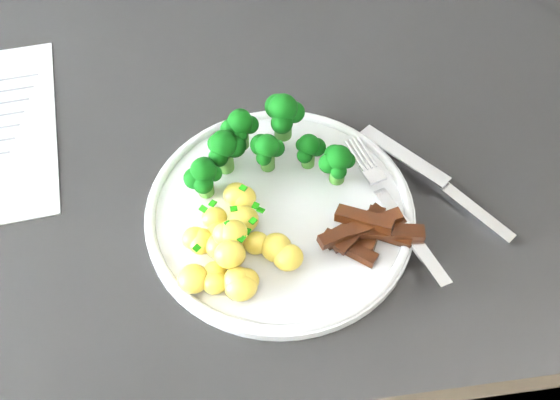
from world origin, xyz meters
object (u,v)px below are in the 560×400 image
(potatoes, at_px, (234,247))
(knife, at_px, (454,196))
(counter, at_px, (238,328))
(beef_strips, at_px, (365,230))
(broccoli, at_px, (262,143))
(fork, at_px, (397,213))
(plate, at_px, (280,212))

(potatoes, bearing_deg, knife, 9.84)
(counter, xyz_separation_m, beef_strips, (0.14, -0.13, 0.48))
(counter, relative_size, broccoli, 13.51)
(potatoes, xyz_separation_m, fork, (0.17, 0.02, -0.01))
(counter, xyz_separation_m, potatoes, (0.01, -0.13, 0.48))
(beef_strips, relative_size, knife, 0.64)
(beef_strips, distance_m, knife, 0.11)
(counter, height_order, beef_strips, beef_strips)
(counter, distance_m, beef_strips, 0.51)
(potatoes, height_order, beef_strips, potatoes)
(plate, xyz_separation_m, knife, (0.19, -0.00, 0.00))
(plate, distance_m, potatoes, 0.07)
(potatoes, xyz_separation_m, knife, (0.24, 0.04, -0.02))
(knife, bearing_deg, fork, -163.26)
(beef_strips, xyz_separation_m, knife, (0.10, 0.04, -0.01))
(fork, bearing_deg, potatoes, -173.00)
(potatoes, bearing_deg, counter, 92.71)
(potatoes, bearing_deg, plate, 41.30)
(beef_strips, distance_m, fork, 0.04)
(potatoes, relative_size, knife, 0.79)
(plate, bearing_deg, potatoes, -138.70)
(potatoes, bearing_deg, fork, 7.00)
(plate, xyz_separation_m, fork, (0.12, -0.02, 0.01))
(counter, xyz_separation_m, knife, (0.24, -0.09, 0.46))
(plate, bearing_deg, counter, 123.31)
(fork, bearing_deg, broccoli, 145.36)
(broccoli, height_order, fork, broccoli)
(counter, bearing_deg, plate, -56.69)
(plate, relative_size, knife, 1.65)
(broccoli, height_order, knife, broccoli)
(broccoli, relative_size, potatoes, 1.33)
(broccoli, bearing_deg, counter, 151.96)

